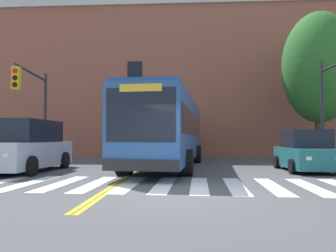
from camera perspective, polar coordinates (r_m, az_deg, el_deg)
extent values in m
plane|color=#4C4C4F|center=(8.39, 1.37, -11.91)|extent=(120.00, 120.00, 0.00)
cube|color=white|center=(11.41, -23.00, -9.11)|extent=(0.65, 3.63, 0.01)
cube|color=white|center=(10.94, -17.98, -9.48)|extent=(0.65, 3.63, 0.01)
cube|color=white|center=(10.57, -12.55, -9.79)|extent=(0.65, 3.63, 0.01)
cube|color=white|center=(10.29, -6.76, -10.04)|extent=(0.65, 3.63, 0.01)
cube|color=white|center=(10.12, -0.71, -10.19)|extent=(0.65, 3.63, 0.01)
cube|color=white|center=(10.07, 5.47, -10.23)|extent=(0.65, 3.63, 0.01)
cube|color=white|center=(10.12, 11.66, -10.15)|extent=(0.65, 3.63, 0.01)
cube|color=white|center=(10.29, 17.70, -9.96)|extent=(0.65, 3.63, 0.01)
cube|color=white|center=(10.57, 23.48, -9.67)|extent=(0.65, 3.63, 0.01)
cube|color=gold|center=(24.14, -2.01, -5.45)|extent=(0.12, 36.00, 0.01)
cube|color=gold|center=(24.13, -1.63, -5.45)|extent=(0.12, 36.00, 0.01)
cube|color=#2D5699|center=(16.23, 0.16, -0.72)|extent=(3.52, 12.49, 2.81)
cube|color=black|center=(16.11, 4.51, 0.30)|extent=(1.02, 11.30, 1.01)
cube|color=black|center=(16.46, -4.10, 0.25)|extent=(1.02, 11.30, 1.01)
cube|color=black|center=(10.17, -4.81, 1.98)|extent=(2.20, 0.22, 1.69)
cube|color=yellow|center=(10.26, -4.80, 6.68)|extent=(1.34, 0.15, 0.24)
cube|color=#232326|center=(10.16, -4.87, -6.84)|extent=(2.40, 0.31, 0.36)
cube|color=#294E89|center=(16.33, 0.16, 4.50)|extent=(3.33, 11.99, 0.16)
cylinder|color=black|center=(12.32, 3.02, -6.39)|extent=(0.65, 1.05, 1.01)
cylinder|color=black|center=(12.76, -7.55, -6.23)|extent=(0.65, 1.05, 1.01)
cylinder|color=black|center=(18.89, 4.89, -4.87)|extent=(0.65, 1.05, 1.01)
cylinder|color=black|center=(19.17, -2.12, -4.84)|extent=(0.65, 1.05, 1.01)
cube|color=#B7BABF|center=(15.16, -23.41, -4.56)|extent=(2.10, 5.21, 1.04)
cube|color=black|center=(15.20, -23.26, -0.82)|extent=(1.86, 3.24, 0.94)
cube|color=white|center=(12.59, -26.50, -4.58)|extent=(0.20, 0.04, 0.14)
cylinder|color=black|center=(13.29, -22.72, -6.45)|extent=(0.23, 0.76, 0.76)
cylinder|color=black|center=(16.21, -17.54, -5.69)|extent=(0.23, 0.76, 0.76)
cylinder|color=black|center=(17.08, -23.97, -5.42)|extent=(0.23, 0.76, 0.76)
cube|color=#236B70|center=(15.35, 22.83, -5.08)|extent=(1.86, 4.01, 0.84)
cube|color=black|center=(15.36, 22.74, -2.06)|extent=(1.64, 2.22, 0.78)
cube|color=white|center=(13.28, 23.34, -5.20)|extent=(0.20, 0.05, 0.14)
cylinder|color=black|center=(13.93, 20.87, -6.60)|extent=(0.24, 0.61, 0.60)
cylinder|color=black|center=(16.82, 24.48, -5.74)|extent=(0.24, 0.61, 0.60)
cylinder|color=black|center=(16.30, 18.45, -5.94)|extent=(0.24, 0.61, 0.60)
cube|color=white|center=(24.43, 1.10, -3.73)|extent=(2.26, 5.32, 1.02)
cube|color=black|center=(24.47, 1.12, -1.51)|extent=(1.93, 3.34, 0.88)
cube|color=white|center=(21.76, 1.81, -3.67)|extent=(0.20, 0.05, 0.14)
cube|color=white|center=(21.90, -1.14, -3.66)|extent=(0.20, 0.05, 0.14)
cylinder|color=black|center=(22.75, 3.06, -4.71)|extent=(0.28, 0.77, 0.76)
cylinder|color=black|center=(22.98, -1.74, -4.68)|extent=(0.28, 0.77, 0.76)
cylinder|color=black|center=(25.95, 3.62, -4.38)|extent=(0.28, 0.77, 0.76)
cylinder|color=black|center=(26.16, -0.60, -4.36)|extent=(0.28, 0.77, 0.76)
cube|color=white|center=(14.90, -24.34, -4.64)|extent=(0.04, 0.20, 0.14)
cube|color=white|center=(13.93, -26.43, -4.80)|extent=(0.04, 0.20, 0.14)
cylinder|color=black|center=(15.68, -26.62, -5.88)|extent=(0.66, 0.22, 0.66)
cylinder|color=#28282D|center=(18.78, 25.30, 2.05)|extent=(0.16, 0.16, 5.43)
cylinder|color=#28282D|center=(17.93, 26.98, 9.36)|extent=(0.27, 2.57, 0.11)
cylinder|color=#28282D|center=(19.46, -20.63, 1.24)|extent=(0.16, 0.16, 5.01)
cylinder|color=#28282D|center=(17.73, -22.56, 8.46)|extent=(0.60, 4.17, 0.11)
cube|color=yellow|center=(15.83, -24.92, 7.54)|extent=(0.37, 0.32, 1.00)
cylinder|color=red|center=(15.74, -25.10, 8.70)|extent=(0.22, 0.06, 0.22)
cylinder|color=black|center=(15.69, -25.12, 7.63)|extent=(0.22, 0.06, 0.22)
cylinder|color=black|center=(15.65, -25.14, 6.54)|extent=(0.22, 0.06, 0.22)
cylinder|color=#4C3D2D|center=(21.42, 24.91, -1.92)|extent=(0.51, 0.51, 2.83)
ellipsoid|color=#2D6B28|center=(21.83, 24.74, 9.28)|extent=(5.44, 5.55, 6.65)
cube|color=#9E5642|center=(29.68, -4.29, 6.99)|extent=(39.30, 9.78, 12.19)
cube|color=beige|center=(26.49, -5.78, 20.96)|extent=(39.30, 0.16, 0.60)
cube|color=black|center=(24.49, -5.83, 1.73)|extent=(1.10, 0.06, 1.40)
cube|color=black|center=(24.95, -5.81, 9.57)|extent=(1.10, 0.06, 1.40)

